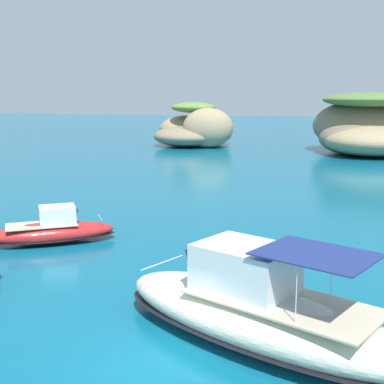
% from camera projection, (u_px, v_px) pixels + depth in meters
% --- Properties ---
extents(ground_plane, '(400.00, 400.00, 0.00)m').
position_uv_depth(ground_plane, '(156.00, 366.00, 14.96)').
color(ground_plane, '#0C5B7A').
extents(islet_large, '(25.99, 27.33, 8.38)m').
position_uv_depth(islet_large, '(381.00, 130.00, 73.21)').
color(islet_large, '#756651').
rests_on(islet_large, ground).
extents(islet_small, '(16.10, 18.59, 6.94)m').
position_uv_depth(islet_small, '(193.00, 131.00, 82.48)').
color(islet_small, '#84755B').
rests_on(islet_small, ground).
extents(motorboat_cream, '(11.16, 7.13, 3.36)m').
position_uv_depth(motorboat_cream, '(257.00, 312.00, 16.10)').
color(motorboat_cream, beige).
rests_on(motorboat_cream, ground).
extents(motorboat_red, '(6.69, 5.61, 2.00)m').
position_uv_depth(motorboat_red, '(52.00, 231.00, 27.43)').
color(motorboat_red, red).
rests_on(motorboat_red, ground).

